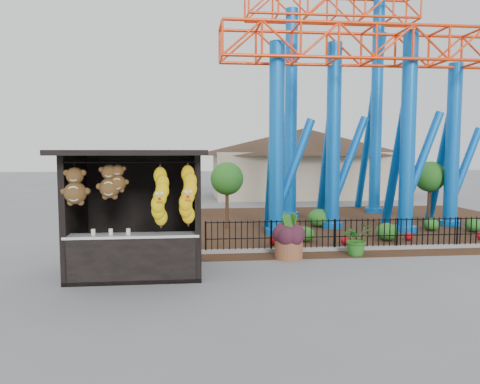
{
  "coord_description": "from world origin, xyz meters",
  "views": [
    {
      "loc": [
        -1.65,
        -10.88,
        3.11
      ],
      "look_at": [
        -0.32,
        1.5,
        2.0
      ],
      "focal_mm": 35.0,
      "sensor_mm": 36.0,
      "label": 1
    }
  ],
  "objects": [
    {
      "name": "planter_foliage",
      "position": [
        1.16,
        2.15,
        0.91
      ],
      "size": [
        0.7,
        0.7,
        0.64
      ],
      "primitive_type": "ellipsoid",
      "color": "#34141F",
      "rests_on": "terracotta_planter"
    },
    {
      "name": "terracotta_planter",
      "position": [
        1.16,
        2.15,
        0.29
      ],
      "size": [
        0.99,
        0.99,
        0.59
      ],
      "primitive_type": "cylinder",
      "rotation": [
        0.0,
        0.0,
        -0.27
      ],
      "color": "brown",
      "rests_on": "ground"
    },
    {
      "name": "roller_coaster",
      "position": [
        5.12,
        8.23,
        6.44
      ],
      "size": [
        11.0,
        6.37,
        10.82
      ],
      "color": "blue",
      "rests_on": "ground"
    },
    {
      "name": "picket_fence",
      "position": [
        4.9,
        3.0,
        0.5
      ],
      "size": [
        12.2,
        0.06,
        1.0
      ],
      "primitive_type": null,
      "color": "black",
      "rests_on": "ground"
    },
    {
      "name": "potted_plant",
      "position": [
        3.24,
        2.33,
        0.5
      ],
      "size": [
        1.07,
        0.98,
        1.0
      ],
      "primitive_type": "imported",
      "rotation": [
        0.0,
        0.0,
        0.26
      ],
      "color": "#2D581A",
      "rests_on": "ground"
    },
    {
      "name": "mulch_bed",
      "position": [
        4.0,
        8.0,
        0.01
      ],
      "size": [
        18.0,
        12.0,
        0.02
      ],
      "primitive_type": "cube",
      "color": "#331E11",
      "rests_on": "ground"
    },
    {
      "name": "ground",
      "position": [
        0.0,
        0.0,
        0.0
      ],
      "size": [
        120.0,
        120.0,
        0.0
      ],
      "primitive_type": "plane",
      "color": "slate",
      "rests_on": "ground"
    },
    {
      "name": "pavilion",
      "position": [
        6.0,
        20.0,
        3.07
      ],
      "size": [
        15.0,
        15.0,
        4.8
      ],
      "color": "#BFAD8C",
      "rests_on": "ground"
    },
    {
      "name": "prize_booth",
      "position": [
        -3.0,
        0.89,
        1.54
      ],
      "size": [
        3.5,
        3.4,
        3.12
      ],
      "color": "black",
      "rests_on": "ground"
    },
    {
      "name": "curb",
      "position": [
        4.0,
        3.0,
        0.06
      ],
      "size": [
        18.0,
        0.18,
        0.12
      ],
      "primitive_type": "cube",
      "color": "gray",
      "rests_on": "ground"
    },
    {
      "name": "landscaping",
      "position": [
        4.92,
        5.88,
        0.31
      ],
      "size": [
        8.51,
        4.31,
        0.72
      ],
      "color": "#235E1B",
      "rests_on": "mulch_bed"
    }
  ]
}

